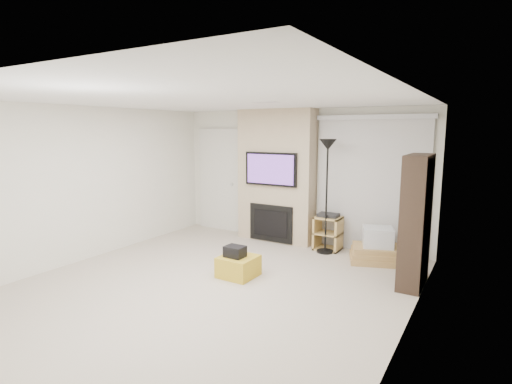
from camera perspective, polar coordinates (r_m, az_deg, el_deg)
The scene contains 15 objects.
floor at distance 5.63m, azimuth -6.45°, elevation -13.32°, with size 5.00×5.50×0.00m, color beige.
ceiling at distance 5.22m, azimuth -6.94°, elevation 12.99°, with size 5.00×5.50×0.00m, color white.
wall_back at distance 7.63m, azimuth 5.98°, elevation 2.29°, with size 5.00×2.50×0.00m, color white.
wall_left at distance 7.08m, azimuth -22.98°, elevation 1.11°, with size 5.50×2.50×0.00m, color white.
wall_right at distance 4.27m, azimuth 21.05°, elevation -3.48°, with size 5.50×2.50×0.00m, color white.
hvac_vent at distance 5.67m, azimuth 1.44°, elevation 12.69°, with size 0.35×0.18×0.01m, color silver.
ottoman at distance 5.92m, azimuth -2.54°, elevation -10.56°, with size 0.50×0.50×0.30m, color gold.
black_bag at distance 5.83m, azimuth -3.03°, elevation -8.48°, with size 0.28×0.22×0.16m, color black.
fireplace_wall at distance 7.60m, azimuth 2.91°, elevation 2.20°, with size 1.50×0.47×2.50m.
entry_door at distance 8.53m, azimuth -5.18°, elevation 1.68°, with size 1.02×0.11×2.14m.
vertical_blinds at distance 7.11m, azimuth 16.10°, elevation 1.69°, with size 1.98×0.10×2.37m.
floor_lamp at distance 6.86m, azimuth 10.16°, elevation 3.97°, with size 0.29×0.29×1.97m.
av_stand at distance 7.23m, azimuth 10.24°, elevation -5.46°, with size 0.45×0.38×0.66m.
box_stack at distance 6.81m, azimuth 16.92°, elevation -7.76°, with size 1.01×0.88×0.57m.
bookshelf at distance 5.82m, azimuth 21.86°, elevation -3.88°, with size 0.30×0.80×1.80m.
Camera 1 is at (3.18, -4.13, 2.12)m, focal length 28.00 mm.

